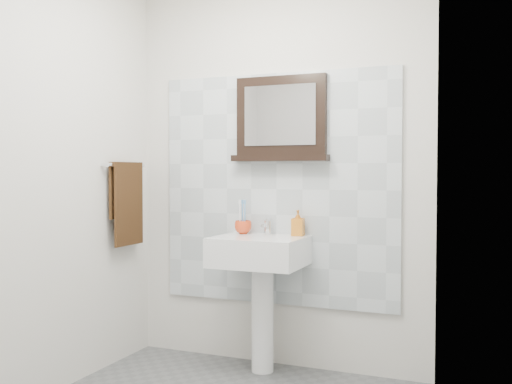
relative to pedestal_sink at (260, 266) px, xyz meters
The scene contains 12 objects.
back_wall 0.62m from the pedestal_sink, 81.79° to the left, with size 2.00×0.01×2.50m, color silver.
front_wall 2.06m from the pedestal_sink, 89.05° to the right, with size 2.00×0.01×2.50m, color silver.
left_wall 1.42m from the pedestal_sink, 137.92° to the right, with size 0.01×2.20×2.50m, color silver.
right_wall 1.47m from the pedestal_sink, 40.22° to the right, with size 0.01×2.20×2.50m, color silver.
splashback 0.52m from the pedestal_sink, 81.33° to the left, with size 1.60×0.02×1.50m, color silver.
pedestal_sink is the anchor object (origin of this frame).
toothbrush_cup 0.30m from the pedestal_sink, 144.82° to the left, with size 0.11×0.11×0.09m, color red.
toothbrushes 0.37m from the pedestal_sink, 144.62° to the left, with size 0.05×0.04×0.21m.
soap_dispenser 0.36m from the pedestal_sink, 35.28° to the left, with size 0.07×0.08×0.16m, color #C04E16.
framed_mirror 0.93m from the pedestal_sink, 69.25° to the left, with size 0.64×0.11×0.54m.
towel_bar 1.12m from the pedestal_sink, behind, with size 0.07×0.40×0.03m.
hand_towel 1.01m from the pedestal_sink, behind, with size 0.06×0.30×0.55m.
Camera 1 is at (1.38, -2.55, 1.27)m, focal length 42.00 mm.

